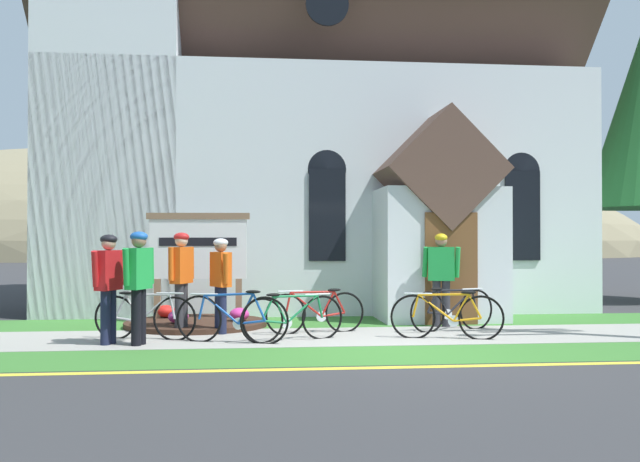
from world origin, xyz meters
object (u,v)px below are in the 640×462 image
Objects in this scene: bicycle_blue at (452,309)px; cyclist_in_orange_jersey at (139,278)px; bicycle_yellow at (144,316)px; cyclist_in_green_jersey at (221,279)px; church_sign at (198,250)px; cyclist_in_red_jersey at (109,280)px; bicycle_red at (292,317)px; bicycle_orange at (232,318)px; cyclist_in_blue_jersey at (181,274)px; cyclist_in_yellow_jersey at (441,272)px; bicycle_silver at (447,316)px; bicycle_white at (316,312)px.

cyclist_in_orange_jersey is (-5.17, -1.19, 0.64)m from bicycle_blue.
bicycle_yellow is 1.03× the size of cyclist_in_green_jersey.
church_sign is at bearing 106.41° from cyclist_in_green_jersey.
bicycle_red is at bearing 2.14° from cyclist_in_red_jersey.
bicycle_orange is 1.04× the size of cyclist_in_red_jersey.
cyclist_in_blue_jersey is (-4.67, 0.18, 0.64)m from bicycle_blue.
cyclist_in_green_jersey is at bearing 44.89° from cyclist_in_orange_jersey.
cyclist_in_yellow_jersey is 1.06× the size of cyclist_in_green_jersey.
cyclist_in_orange_jersey is 1.03× the size of cyclist_in_red_jersey.
church_sign reaches higher than cyclist_in_yellow_jersey.
cyclist_in_blue_jersey is (-4.63, -0.36, 0.01)m from cyclist_in_yellow_jersey.
cyclist_in_yellow_jersey is at bearing -13.68° from church_sign.
bicycle_yellow is 0.96× the size of bicycle_orange.
cyclist_in_yellow_jersey reaches higher than bicycle_yellow.
bicycle_red is 0.97× the size of cyclist_in_blue_jersey.
bicycle_orange is (-3.40, -0.07, 0.01)m from bicycle_silver.
cyclist_in_blue_jersey reaches higher than cyclist_in_red_jersey.
cyclist_in_blue_jersey is (-4.29, 1.19, 0.63)m from bicycle_silver.
bicycle_white is 1.70m from cyclist_in_green_jersey.
bicycle_orange reaches higher than bicycle_white.
cyclist_in_red_jersey reaches higher than bicycle_white.
cyclist_in_green_jersey is at bearing -73.59° from church_sign.
bicycle_yellow is at bearing 174.52° from bicycle_silver.
cyclist_in_green_jersey is (0.67, -0.20, -0.07)m from cyclist_in_blue_jersey.
church_sign is 1.20× the size of bicycle_silver.
bicycle_white is 2.83m from bicycle_yellow.
cyclist_in_yellow_jersey is (4.44, -1.08, -0.38)m from church_sign.
bicycle_orange is at bearing -172.22° from bicycle_red.
bicycle_red is at bearing 178.71° from bicycle_silver.
bicycle_orange is at bearing 4.38° from cyclist_in_orange_jersey.
cyclist_in_red_jersey is (-1.16, -2.69, -0.41)m from church_sign.
bicycle_yellow is at bearing 159.17° from bicycle_orange.
cyclist_in_red_jersey is (-5.26, -0.05, 0.60)m from bicycle_silver.
bicycle_red is 0.97× the size of cyclist_in_yellow_jersey.
bicycle_orange is (0.70, -2.71, -1.00)m from church_sign.
church_sign is 1.26× the size of cyclist_in_red_jersey.
cyclist_in_yellow_jersey is at bearing 4.48° from cyclist_in_blue_jersey.
bicycle_silver is 1.01× the size of bicycle_orange.
bicycle_yellow is 5.30m from cyclist_in_yellow_jersey.
cyclist_in_red_jersey is 1.95m from cyclist_in_green_jersey.
cyclist_in_yellow_jersey is at bearing 18.65° from cyclist_in_orange_jersey.
bicycle_silver is 1.71m from cyclist_in_yellow_jersey.
cyclist_in_red_jersey reaches higher than bicycle_red.
bicycle_silver is 1.03× the size of cyclist_in_yellow_jersey.
bicycle_yellow is 1.41m from cyclist_in_green_jersey.
cyclist_in_orange_jersey reaches higher than bicycle_red.
church_sign is 4.98m from bicycle_silver.
cyclist_in_red_jersey is (-2.79, -0.10, 0.61)m from bicycle_red.
church_sign reaches higher than bicycle_white.
bicycle_red is 0.94m from bicycle_orange.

